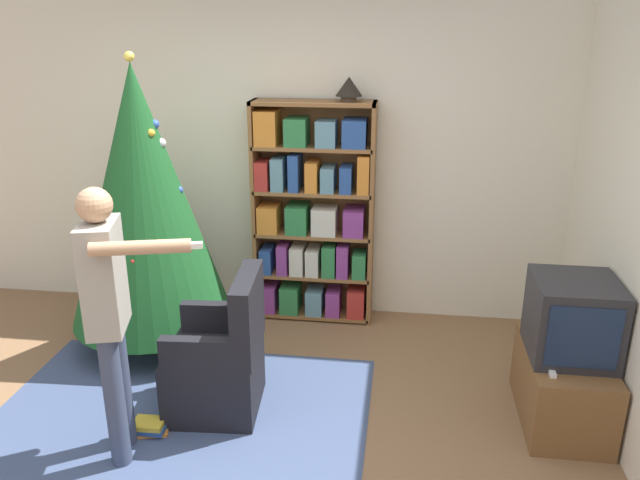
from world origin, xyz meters
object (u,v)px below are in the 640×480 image
television (573,318)px  table_lamp (349,87)px  armchair (220,363)px  standing_person (109,306)px  bookshelf (312,216)px  christmas_tree (143,198)px

television → table_lamp: size_ratio=2.50×
armchair → standing_person: size_ratio=0.58×
bookshelf → table_lamp: 1.04m
armchair → standing_person: standing_person is taller
christmas_tree → standing_person: christmas_tree is taller
bookshelf → standing_person: bearing=-113.2°
bookshelf → standing_person: bookshelf is taller
armchair → bookshelf: bearing=160.1°
christmas_tree → armchair: christmas_tree is taller
bookshelf → christmas_tree: christmas_tree is taller
bookshelf → standing_person: (-0.81, -1.88, 0.05)m
armchair → standing_person: 0.90m
television → christmas_tree: bearing=168.0°
table_lamp → armchair: bearing=-115.5°
christmas_tree → standing_person: bearing=-75.8°
christmas_tree → bookshelf: bearing=28.4°
christmas_tree → armchair: bearing=-45.8°
bookshelf → armchair: (-0.38, -1.38, -0.56)m
christmas_tree → table_lamp: christmas_tree is taller
armchair → television: bearing=89.9°
bookshelf → armchair: bookshelf is taller
christmas_tree → table_lamp: bearing=23.6°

